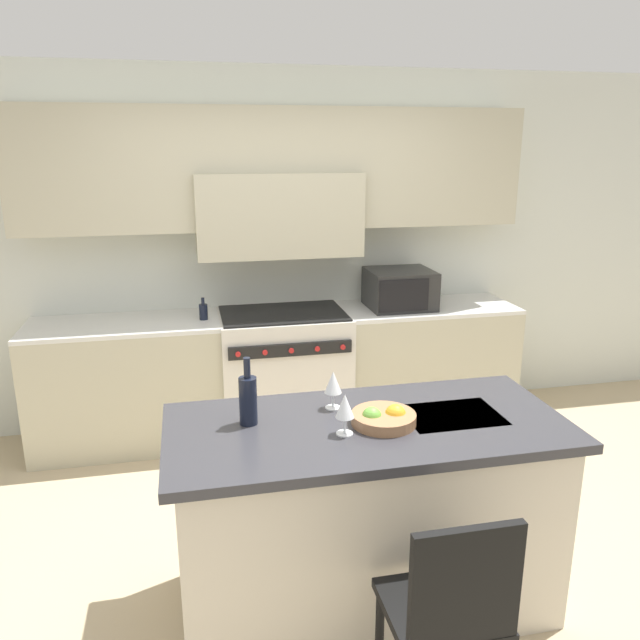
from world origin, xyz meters
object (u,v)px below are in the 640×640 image
object	(u,v)px
range_stove	(284,372)
island_chair	(450,609)
wine_glass_far	(333,383)
oil_bottle_on_counter	(203,311)
microwave	(400,289)
fruit_bowl	(384,418)
wine_bottle	(248,399)
wine_glass_near	(345,407)

from	to	relation	value
range_stove	island_chair	bearing A→B (deg)	-86.14
range_stove	wine_glass_far	bearing A→B (deg)	-91.29
oil_bottle_on_counter	microwave	bearing A→B (deg)	1.23
wine_glass_far	fruit_bowl	distance (m)	0.30
wine_bottle	fruit_bowl	xyz separation A→B (m)	(0.59, -0.13, -0.09)
microwave	range_stove	bearing A→B (deg)	-178.83
microwave	wine_glass_near	bearing A→B (deg)	-115.13
wine_glass_far	microwave	bearing A→B (deg)	61.92
range_stove	wine_bottle	xyz separation A→B (m)	(-0.45, -1.85, 0.59)
wine_glass_near	fruit_bowl	world-z (taller)	wine_glass_near
range_stove	wine_bottle	bearing A→B (deg)	-103.56
range_stove	microwave	world-z (taller)	microwave
microwave	island_chair	xyz separation A→B (m)	(-0.73, -2.69, -0.54)
wine_glass_near	oil_bottle_on_counter	xyz separation A→B (m)	(-0.52, 2.03, -0.08)
wine_bottle	wine_glass_far	bearing A→B (deg)	11.49
range_stove	wine_bottle	distance (m)	1.99
island_chair	wine_bottle	distance (m)	1.16
range_stove	fruit_bowl	distance (m)	2.05
wine_glass_far	fruit_bowl	xyz separation A→B (m)	(0.18, -0.21, -0.10)
microwave	wine_glass_near	world-z (taller)	microwave
range_stove	wine_glass_near	world-z (taller)	wine_glass_near
range_stove	island_chair	world-z (taller)	range_stove
island_chair	wine_glass_near	world-z (taller)	wine_glass_near
wine_bottle	wine_glass_far	distance (m)	0.41
wine_glass_near	oil_bottle_on_counter	size ratio (longest dim) A/B	1.15
island_chair	oil_bottle_on_counter	world-z (taller)	oil_bottle_on_counter
wine_glass_near	fruit_bowl	bearing A→B (deg)	17.84
wine_bottle	fruit_bowl	distance (m)	0.61
island_chair	wine_bottle	size ratio (longest dim) A/B	3.01
range_stove	microwave	bearing A→B (deg)	1.17
island_chair	microwave	bearing A→B (deg)	74.79
microwave	wine_glass_far	xyz separation A→B (m)	(-0.95, -1.79, -0.01)
range_stove	wine_glass_near	xyz separation A→B (m)	(-0.05, -2.04, 0.60)
island_chair	wine_glass_near	xyz separation A→B (m)	(-0.24, 0.63, 0.54)
wine_glass_far	oil_bottle_on_counter	xyz separation A→B (m)	(-0.54, 1.75, -0.08)
range_stove	wine_bottle	world-z (taller)	wine_bottle
wine_bottle	wine_glass_near	size ratio (longest dim) A/B	1.68
wine_bottle	wine_glass_near	xyz separation A→B (m)	(0.39, -0.19, 0.01)
fruit_bowl	wine_glass_far	bearing A→B (deg)	130.52
island_chair	wine_glass_far	distance (m)	1.08
fruit_bowl	oil_bottle_on_counter	xyz separation A→B (m)	(-0.72, 1.97, 0.02)
microwave	oil_bottle_on_counter	bearing A→B (deg)	-178.77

